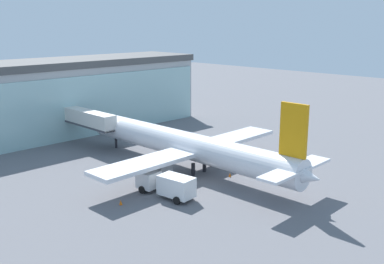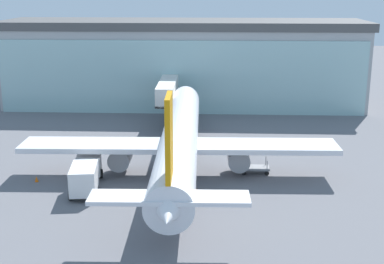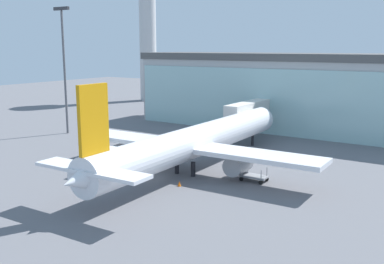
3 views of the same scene
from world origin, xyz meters
TOP-DOWN VIEW (x-y plane):
  - ground at (0.00, 0.00)m, footprint 240.00×240.00m
  - terminal_building at (-0.00, 36.35)m, footprint 54.39×14.24m
  - jet_bridge at (-1.60, 25.78)m, footprint 2.30×14.38m
  - airplane at (0.97, 5.19)m, footprint 30.31×39.41m
  - catering_truck at (-7.25, 0.18)m, footprint 3.18×7.50m
  - baggage_cart at (8.40, 5.07)m, footprint 2.83×1.65m
  - safety_cone_nose at (2.80, -0.64)m, footprint 0.36×0.36m
  - safety_cone_wingtip at (-12.38, 1.97)m, footprint 0.36×0.36m

SIDE VIEW (x-z plane):
  - ground at x=0.00m, z-range 0.00..0.00m
  - safety_cone_nose at x=2.80m, z-range 0.00..0.55m
  - safety_cone_wingtip at x=-12.38m, z-range 0.00..0.55m
  - baggage_cart at x=8.40m, z-range -0.25..1.25m
  - catering_truck at x=-7.25m, z-range 0.14..2.79m
  - airplane at x=0.97m, z-range -2.15..8.79m
  - jet_bridge at x=-1.60m, z-range 1.49..7.20m
  - terminal_building at x=0.00m, z-range 0.00..12.81m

